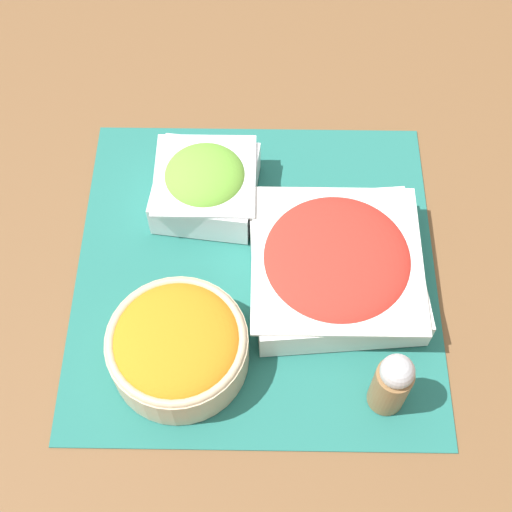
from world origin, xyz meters
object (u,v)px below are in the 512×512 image
Objects in this scene: carrot_bowl at (178,346)px; tomato_bowl at (336,264)px; lettuce_bowl at (206,183)px; pepper_shaker at (392,383)px.

carrot_bowl reaches higher than tomato_bowl.
carrot_bowl is at bearing -4.99° from lettuce_bowl.
lettuce_bowl is 0.20m from tomato_bowl.
tomato_bowl is 0.16m from pepper_shaker.
carrot_bowl is 0.21m from tomato_bowl.
lettuce_bowl is 0.88× the size of carrot_bowl.
pepper_shaker is at bearing 79.17° from carrot_bowl.
pepper_shaker is (0.27, 0.21, 0.02)m from lettuce_bowl.
lettuce_bowl is at bearing -125.55° from tomato_bowl.
carrot_bowl is 1.56× the size of pepper_shaker.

